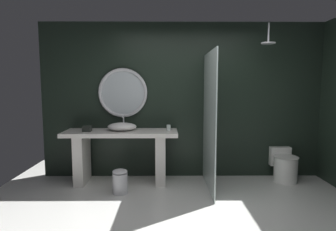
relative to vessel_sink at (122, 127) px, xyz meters
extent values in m
plane|color=silver|center=(1.01, -1.57, -0.91)|extent=(5.76, 5.76, 0.00)
cube|color=black|center=(1.01, 0.33, 0.39)|extent=(4.80, 0.10, 2.60)
cube|color=silver|center=(-0.01, -0.03, -0.10)|extent=(1.80, 0.58, 0.06)
cube|color=silver|center=(-0.65, -0.03, -0.52)|extent=(0.15, 0.50, 0.78)
cube|color=silver|center=(0.62, -0.03, -0.52)|extent=(0.15, 0.50, 0.78)
ellipsoid|color=white|center=(0.00, 0.00, 0.00)|extent=(0.46, 0.38, 0.13)
cylinder|color=silver|center=(0.00, 0.17, 0.05)|extent=(0.02, 0.02, 0.22)
cylinder|color=silver|center=(0.00, 0.12, 0.15)|extent=(0.02, 0.11, 0.02)
cylinder|color=silver|center=(0.75, 0.00, -0.02)|extent=(0.07, 0.07, 0.09)
cube|color=#282D28|center=(-0.54, -0.08, -0.02)|extent=(0.12, 0.13, 0.09)
torus|color=silver|center=(-0.01, 0.24, 0.53)|extent=(0.82, 0.06, 0.82)
cylinder|color=#B2BCC1|center=(-0.01, 0.25, 0.53)|extent=(0.73, 0.01, 0.73)
cube|color=silver|center=(1.35, -0.31, 0.12)|extent=(0.02, 1.18, 2.06)
cylinder|color=silver|center=(2.25, -0.13, 1.45)|extent=(0.02, 0.02, 0.29)
cylinder|color=silver|center=(2.25, -0.13, 1.29)|extent=(0.21, 0.21, 0.02)
cylinder|color=white|center=(2.65, -0.02, -0.70)|extent=(0.37, 0.37, 0.41)
ellipsoid|color=white|center=(2.65, -0.02, -0.49)|extent=(0.39, 0.42, 0.02)
cube|color=white|center=(2.65, 0.25, -0.55)|extent=(0.34, 0.18, 0.32)
cylinder|color=silver|center=(0.04, -0.51, -0.76)|extent=(0.22, 0.22, 0.30)
ellipsoid|color=silver|center=(0.04, -0.51, -0.58)|extent=(0.22, 0.22, 0.07)
camera|label=1|loc=(0.71, -4.50, 0.68)|focal=30.36mm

